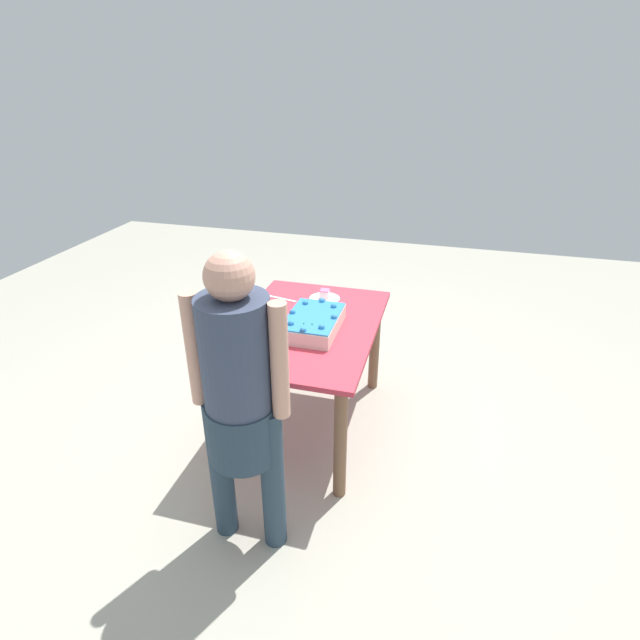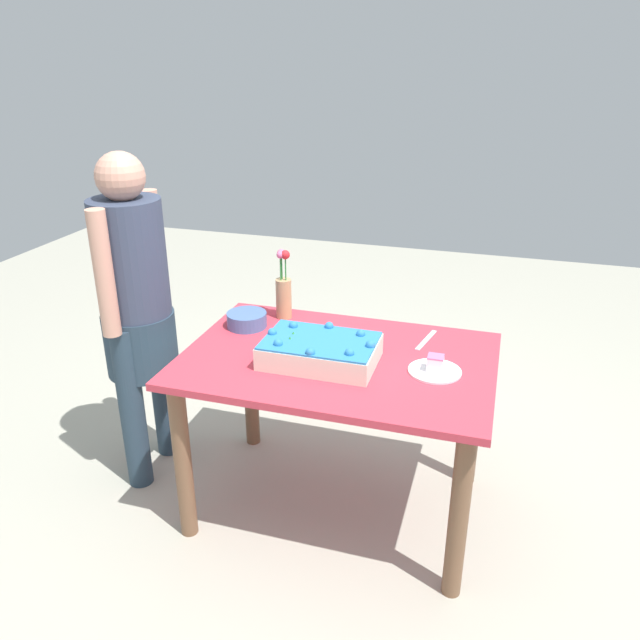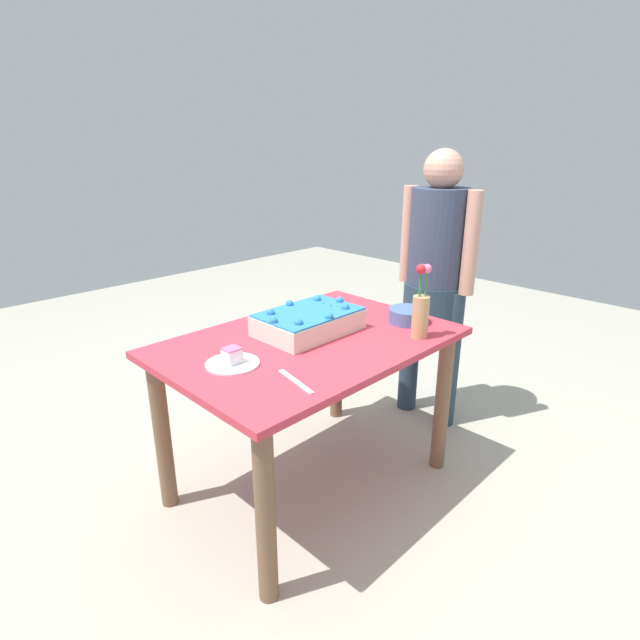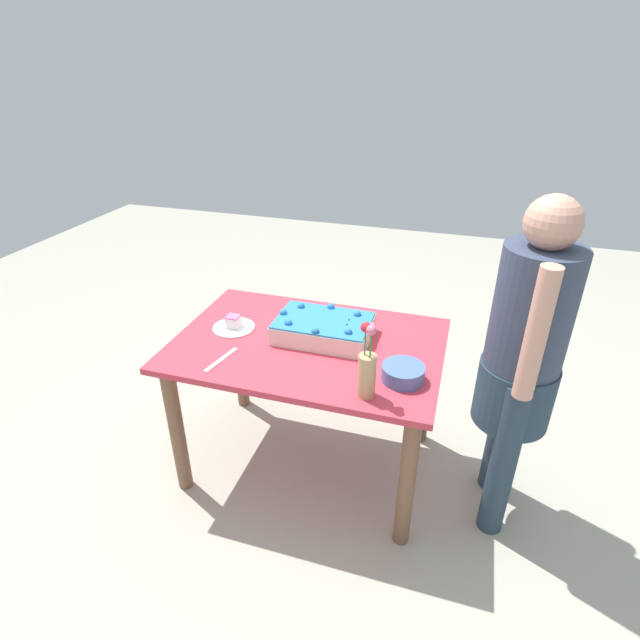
% 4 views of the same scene
% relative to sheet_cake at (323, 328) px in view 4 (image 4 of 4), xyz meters
% --- Properties ---
extents(ground_plane, '(8.00, 8.00, 0.00)m').
position_rel_sheet_cake_xyz_m(ground_plane, '(0.06, 0.06, -0.78)').
color(ground_plane, '#A8A695').
extents(dining_table, '(1.23, 0.84, 0.73)m').
position_rel_sheet_cake_xyz_m(dining_table, '(0.06, 0.06, -0.18)').
color(dining_table, '#C63545').
rests_on(dining_table, ground_plane).
extents(sheet_cake, '(0.44, 0.29, 0.12)m').
position_rel_sheet_cake_xyz_m(sheet_cake, '(0.00, 0.00, 0.00)').
color(sheet_cake, beige).
rests_on(sheet_cake, dining_table).
extents(serving_plate_with_slice, '(0.20, 0.20, 0.07)m').
position_rel_sheet_cake_xyz_m(serving_plate_with_slice, '(0.44, 0.05, -0.03)').
color(serving_plate_with_slice, white).
rests_on(serving_plate_with_slice, dining_table).
extents(cake_knife, '(0.06, 0.21, 0.00)m').
position_rel_sheet_cake_xyz_m(cake_knife, '(0.37, 0.32, -0.05)').
color(cake_knife, silver).
rests_on(cake_knife, dining_table).
extents(flower_vase, '(0.07, 0.07, 0.32)m').
position_rel_sheet_cake_xyz_m(flower_vase, '(-0.29, 0.38, 0.07)').
color(flower_vase, tan).
rests_on(flower_vase, dining_table).
extents(fruit_bowl, '(0.18, 0.18, 0.06)m').
position_rel_sheet_cake_xyz_m(fruit_bowl, '(-0.41, 0.23, -0.02)').
color(fruit_bowl, '#4968A0').
rests_on(fruit_bowl, dining_table).
extents(person_standing, '(0.31, 0.45, 1.49)m').
position_rel_sheet_cake_xyz_m(person_standing, '(-0.86, 0.08, 0.07)').
color(person_standing, '#273A4A').
rests_on(person_standing, ground_plane).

